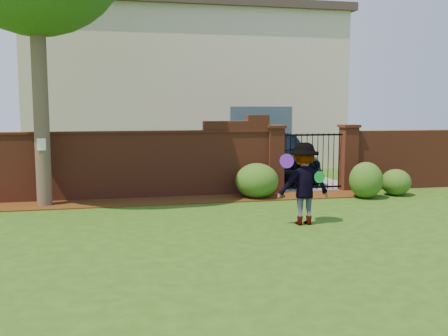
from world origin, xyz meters
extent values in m
cube|color=#294E13|center=(0.00, 0.00, -0.01)|extent=(80.00, 80.00, 0.01)
cube|color=#3B200A|center=(-0.95, 3.34, 0.01)|extent=(11.10, 1.08, 0.03)
cube|color=maroon|center=(-2.15, 4.00, 0.85)|extent=(8.70, 0.25, 1.70)
cube|color=maroon|center=(1.30, 4.00, 1.85)|extent=(1.80, 0.25, 0.30)
cube|color=maroon|center=(1.90, 4.00, 2.08)|extent=(0.60, 0.25, 0.16)
cube|color=maroon|center=(-2.15, 4.00, 1.73)|extent=(8.70, 0.31, 0.06)
cube|color=maroon|center=(6.60, 4.00, 0.85)|extent=(4.00, 0.25, 1.70)
cube|color=maroon|center=(2.40, 4.00, 0.90)|extent=(0.42, 0.42, 1.80)
cube|color=maroon|center=(2.40, 4.00, 1.84)|extent=(0.50, 0.50, 0.08)
cube|color=maroon|center=(4.60, 4.00, 0.90)|extent=(0.42, 0.42, 1.80)
cube|color=maroon|center=(4.60, 4.00, 1.84)|extent=(0.50, 0.50, 0.08)
cylinder|color=black|center=(2.69, 4.00, 0.85)|extent=(0.02, 0.02, 1.60)
cylinder|color=black|center=(2.85, 4.00, 0.85)|extent=(0.02, 0.02, 1.60)
cylinder|color=black|center=(3.01, 4.00, 0.85)|extent=(0.02, 0.02, 1.60)
cylinder|color=black|center=(3.18, 4.00, 0.85)|extent=(0.02, 0.02, 1.60)
cylinder|color=black|center=(3.34, 4.00, 0.85)|extent=(0.02, 0.02, 1.60)
cylinder|color=black|center=(3.50, 4.00, 0.85)|extent=(0.02, 0.02, 1.60)
cylinder|color=black|center=(3.66, 4.00, 0.85)|extent=(0.02, 0.02, 1.60)
cylinder|color=black|center=(3.82, 4.00, 0.85)|extent=(0.02, 0.02, 1.60)
cylinder|color=black|center=(3.99, 4.00, 0.85)|extent=(0.02, 0.02, 1.60)
cylinder|color=black|center=(4.15, 4.00, 0.85)|extent=(0.02, 0.02, 1.60)
cylinder|color=black|center=(4.31, 4.00, 0.85)|extent=(0.02, 0.02, 1.60)
cube|color=black|center=(3.50, 4.00, 0.12)|extent=(1.78, 0.03, 0.05)
cube|color=black|center=(3.50, 4.00, 1.60)|extent=(1.78, 0.03, 0.05)
cube|color=gray|center=(3.50, 8.00, 0.01)|extent=(3.20, 8.00, 0.01)
cube|color=beige|center=(1.00, 12.00, 3.00)|extent=(12.00, 6.00, 6.00)
cube|color=#384C5B|center=(3.50, 9.05, 1.20)|extent=(2.40, 0.12, 2.40)
cube|color=#3F332D|center=(1.00, 12.00, 6.15)|extent=(12.40, 6.40, 0.30)
imported|color=black|center=(3.32, 6.41, 0.82)|extent=(2.34, 4.97, 1.64)
cylinder|color=#4F3E30|center=(-3.60, 3.40, 3.50)|extent=(0.36, 0.36, 7.00)
cube|color=white|center=(-3.60, 3.21, 1.50)|extent=(0.20, 0.01, 0.28)
ellipsoid|color=#215319|center=(1.69, 3.31, 0.46)|extent=(1.12, 1.12, 0.92)
ellipsoid|color=#215319|center=(4.47, 2.69, 0.48)|extent=(0.87, 0.87, 0.95)
ellipsoid|color=#215319|center=(5.48, 2.92, 0.36)|extent=(0.80, 0.80, 0.71)
imported|color=gray|center=(1.77, 0.20, 0.83)|extent=(1.08, 0.63, 1.66)
cylinder|color=#621CB3|center=(1.34, 0.04, 1.32)|extent=(0.29, 0.09, 0.28)
cylinder|color=green|center=(2.05, 0.08, 0.98)|extent=(0.24, 0.08, 0.24)
camera|label=1|loc=(-1.98, -9.31, 2.35)|focal=40.74mm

